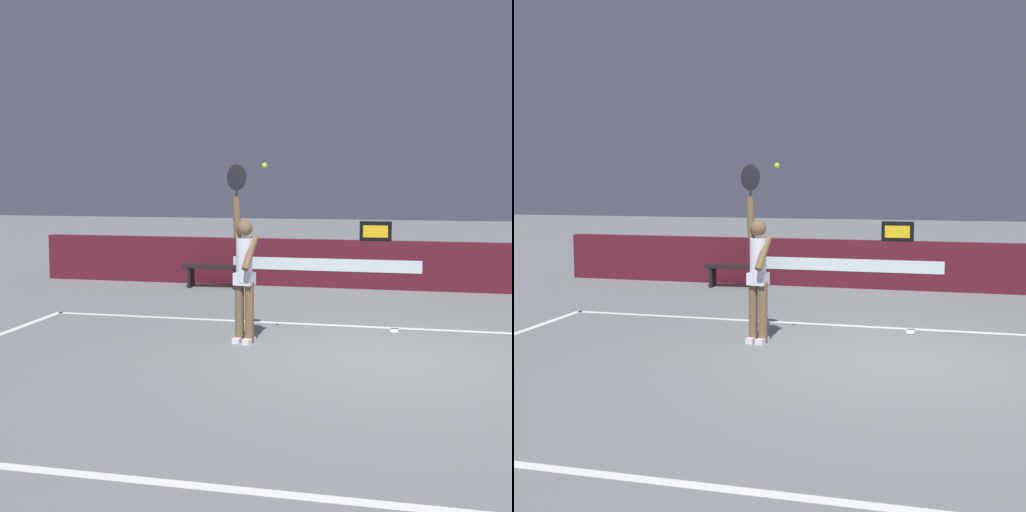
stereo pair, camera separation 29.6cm
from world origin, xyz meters
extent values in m
plane|color=slate|center=(0.00, 0.00, 0.00)|extent=(60.00, 60.00, 0.00)
cube|color=white|center=(0.00, 1.78, 0.00)|extent=(10.71, 0.11, 0.00)
cube|color=white|center=(0.00, -3.92, 0.00)|extent=(10.71, 0.11, 0.00)
cube|color=white|center=(0.00, 1.63, 0.00)|extent=(0.11, 0.30, 0.00)
cube|color=#4F1320|center=(0.00, 5.50, 0.48)|extent=(15.06, 0.25, 0.95)
cube|color=silver|center=(-1.48, 5.37, 0.47)|extent=(3.78, 0.01, 0.25)
cube|color=black|center=(-0.50, 5.50, 1.14)|extent=(0.62, 0.19, 0.38)
cube|color=yellow|center=(-0.50, 5.40, 1.14)|extent=(0.48, 0.01, 0.24)
cylinder|color=brown|center=(-1.85, 0.40, 0.41)|extent=(0.12, 0.12, 0.81)
cylinder|color=brown|center=(-1.99, 0.43, 0.41)|extent=(0.12, 0.12, 0.81)
cube|color=white|center=(-1.85, 0.38, 0.04)|extent=(0.14, 0.25, 0.07)
cube|color=white|center=(-1.99, 0.41, 0.04)|extent=(0.14, 0.25, 0.07)
cylinder|color=white|center=(-1.92, 0.42, 1.10)|extent=(0.22, 0.22, 0.58)
cube|color=white|center=(-1.92, 0.42, 0.85)|extent=(0.28, 0.24, 0.16)
sphere|color=brown|center=(-1.92, 0.42, 1.52)|extent=(0.22, 0.22, 0.22)
cylinder|color=brown|center=(-2.02, 0.44, 1.66)|extent=(0.13, 0.11, 0.54)
cylinder|color=brown|center=(-1.82, 0.34, 1.20)|extent=(0.17, 0.39, 0.44)
ellipsoid|color=black|center=(-2.02, 0.44, 2.18)|extent=(0.31, 0.09, 0.37)
cylinder|color=black|center=(-2.02, 0.44, 1.99)|extent=(0.03, 0.03, 0.18)
sphere|color=#D3E532|center=(-1.58, 0.10, 2.32)|extent=(0.06, 0.06, 0.06)
cube|color=black|center=(-3.66, 4.90, 0.42)|extent=(1.23, 0.41, 0.05)
cube|color=black|center=(-4.12, 4.88, 0.21)|extent=(0.07, 0.32, 0.42)
cube|color=black|center=(-3.19, 4.91, 0.21)|extent=(0.07, 0.32, 0.42)
camera|label=1|loc=(0.26, -8.43, 2.14)|focal=49.19mm
camera|label=2|loc=(0.55, -8.36, 2.14)|focal=49.19mm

